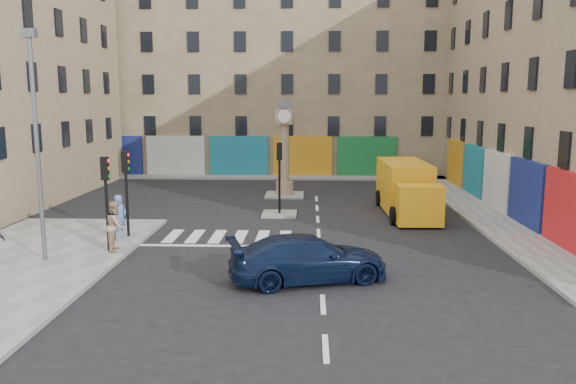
# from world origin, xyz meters

# --- Properties ---
(ground) EXTENTS (120.00, 120.00, 0.00)m
(ground) POSITION_xyz_m (0.00, 0.00, 0.00)
(ground) COLOR black
(ground) RESTS_ON ground
(sidewalk_left) EXTENTS (7.00, 16.00, 0.15)m
(sidewalk_left) POSITION_xyz_m (-11.00, -2.00, 0.07)
(sidewalk_left) COLOR gray
(sidewalk_left) RESTS_ON ground
(sidewalk_right) EXTENTS (2.60, 30.00, 0.15)m
(sidewalk_right) POSITION_xyz_m (8.70, 10.00, 0.07)
(sidewalk_right) COLOR gray
(sidewalk_right) RESTS_ON ground
(sidewalk_far) EXTENTS (32.00, 2.40, 0.15)m
(sidewalk_far) POSITION_xyz_m (-4.00, 22.20, 0.07)
(sidewalk_far) COLOR gray
(sidewalk_far) RESTS_ON ground
(island_near) EXTENTS (1.80, 1.80, 0.12)m
(island_near) POSITION_xyz_m (-2.00, 8.00, 0.06)
(island_near) COLOR gray
(island_near) RESTS_ON ground
(island_far) EXTENTS (2.40, 2.40, 0.12)m
(island_far) POSITION_xyz_m (-2.00, 14.00, 0.06)
(island_far) COLOR gray
(island_far) RESTS_ON ground
(building_far) EXTENTS (32.00, 10.00, 17.00)m
(building_far) POSITION_xyz_m (-4.00, 28.00, 8.50)
(building_far) COLOR gray
(building_far) RESTS_ON ground
(traffic_light_left_near) EXTENTS (0.28, 0.22, 3.70)m
(traffic_light_left_near) POSITION_xyz_m (-8.30, 0.20, 2.62)
(traffic_light_left_near) COLOR black
(traffic_light_left_near) RESTS_ON sidewalk_left
(traffic_light_left_far) EXTENTS (0.28, 0.22, 3.70)m
(traffic_light_left_far) POSITION_xyz_m (-8.30, 2.60, 2.62)
(traffic_light_left_far) COLOR black
(traffic_light_left_far) RESTS_ON sidewalk_left
(traffic_light_island) EXTENTS (0.28, 0.22, 3.70)m
(traffic_light_island) POSITION_xyz_m (-2.00, 8.00, 2.59)
(traffic_light_island) COLOR black
(traffic_light_island) RESTS_ON island_near
(lamp_post) EXTENTS (0.50, 0.25, 8.30)m
(lamp_post) POSITION_xyz_m (-10.20, -1.20, 4.79)
(lamp_post) COLOR #595B60
(lamp_post) RESTS_ON sidewalk_left
(clock_pillar) EXTENTS (1.20, 1.20, 6.10)m
(clock_pillar) POSITION_xyz_m (-2.00, 14.00, 3.55)
(clock_pillar) COLOR #9B8665
(clock_pillar) RESTS_ON island_far
(navy_sedan) EXTENTS (5.72, 3.56, 1.55)m
(navy_sedan) POSITION_xyz_m (-0.45, -2.79, 0.77)
(navy_sedan) COLOR black
(navy_sedan) RESTS_ON ground
(yellow_van) EXTENTS (2.65, 7.45, 2.69)m
(yellow_van) POSITION_xyz_m (4.73, 8.80, 1.34)
(yellow_van) COLOR orange
(yellow_van) RESTS_ON ground
(pedestrian_blue) EXTENTS (0.60, 0.77, 1.87)m
(pedestrian_blue) POSITION_xyz_m (-8.49, 2.22, 1.08)
(pedestrian_blue) COLOR #5471C1
(pedestrian_blue) RESTS_ON sidewalk_left
(pedestrian_tan) EXTENTS (0.89, 1.06, 1.97)m
(pedestrian_tan) POSITION_xyz_m (-8.00, 0.25, 1.13)
(pedestrian_tan) COLOR tan
(pedestrian_tan) RESTS_ON sidewalk_left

